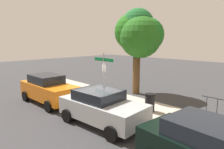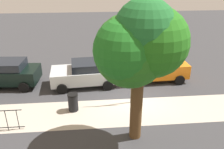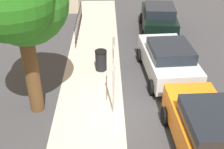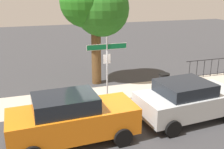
{
  "view_description": "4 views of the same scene",
  "coord_description": "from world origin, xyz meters",
  "px_view_note": "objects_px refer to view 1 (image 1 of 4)",
  "views": [
    {
      "loc": [
        9.39,
        -7.83,
        3.84
      ],
      "look_at": [
        0.94,
        0.38,
        1.81
      ],
      "focal_mm": 31.93,
      "sensor_mm": 36.0,
      "label": 1
    },
    {
      "loc": [
        2.25,
        11.58,
        6.9
      ],
      "look_at": [
        1.22,
        0.13,
        1.66
      ],
      "focal_mm": 37.26,
      "sensor_mm": 36.0,
      "label": 2
    },
    {
      "loc": [
        -8.27,
        0.61,
        6.85
      ],
      "look_at": [
        0.68,
        0.44,
        1.36
      ],
      "focal_mm": 46.16,
      "sensor_mm": 36.0,
      "label": 3
    },
    {
      "loc": [
        -3.18,
        -10.43,
        5.01
      ],
      "look_at": [
        0.43,
        0.43,
        1.36
      ],
      "focal_mm": 42.81,
      "sensor_mm": 36.0,
      "label": 4
    }
  ],
  "objects_px": {
    "car_orange": "(48,89)",
    "trash_bin": "(150,103)",
    "shade_tree": "(139,33)",
    "street_sign": "(104,68)",
    "car_silver": "(102,107)"
  },
  "relations": [
    {
      "from": "car_orange",
      "to": "trash_bin",
      "type": "height_order",
      "value": "car_orange"
    },
    {
      "from": "shade_tree",
      "to": "street_sign",
      "type": "bearing_deg",
      "value": -96.64
    },
    {
      "from": "car_silver",
      "to": "street_sign",
      "type": "bearing_deg",
      "value": 132.21
    },
    {
      "from": "car_orange",
      "to": "trash_bin",
      "type": "distance_m",
      "value": 6.19
    },
    {
      "from": "shade_tree",
      "to": "car_silver",
      "type": "relative_size",
      "value": 1.43
    },
    {
      "from": "car_silver",
      "to": "trash_bin",
      "type": "xyz_separation_m",
      "value": [
        0.58,
        2.96,
        -0.33
      ]
    },
    {
      "from": "shade_tree",
      "to": "car_silver",
      "type": "bearing_deg",
      "value": -67.67
    },
    {
      "from": "street_sign",
      "to": "car_silver",
      "type": "height_order",
      "value": "street_sign"
    },
    {
      "from": "shade_tree",
      "to": "trash_bin",
      "type": "xyz_separation_m",
      "value": [
        2.82,
        -2.51,
        -3.82
      ]
    },
    {
      "from": "street_sign",
      "to": "car_silver",
      "type": "xyz_separation_m",
      "value": [
        2.59,
        -2.46,
        -1.32
      ]
    },
    {
      "from": "street_sign",
      "to": "car_silver",
      "type": "distance_m",
      "value": 3.81
    },
    {
      "from": "car_silver",
      "to": "trash_bin",
      "type": "bearing_deg",
      "value": 74.6
    },
    {
      "from": "trash_bin",
      "to": "shade_tree",
      "type": "bearing_deg",
      "value": 138.39
    },
    {
      "from": "car_orange",
      "to": "trash_bin",
      "type": "relative_size",
      "value": 4.43
    },
    {
      "from": "car_silver",
      "to": "trash_bin",
      "type": "relative_size",
      "value": 4.32
    }
  ]
}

